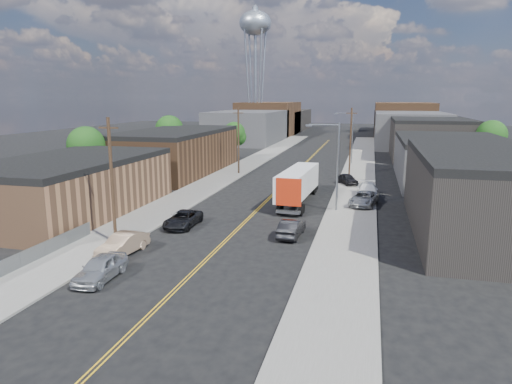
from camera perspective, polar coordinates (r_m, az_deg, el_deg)
The scene contains 34 objects.
ground at distance 82.47m, azimuth 6.25°, elevation 3.68°, with size 260.00×260.00×0.00m, color black.
centerline at distance 67.81m, azimuth 4.50°, elevation 1.98°, with size 0.32×120.00×0.01m, color gold.
sidewalk_left at distance 69.98m, azimuth -3.20°, elevation 2.36°, with size 5.00×140.00×0.15m, color slate.
sidewalk_right at distance 66.91m, azimuth 12.55°, elevation 1.66°, with size 5.00×140.00×0.15m, color slate.
warehouse_tan at distance 49.33m, azimuth -22.29°, elevation 0.75°, with size 12.00×22.00×5.60m.
warehouse_brown at distance 71.59m, azimuth -10.00°, elevation 5.02°, with size 12.00×26.00×6.60m.
industrial_right_a at distance 43.09m, azimuth 28.50°, elevation -0.26°, with size 14.00×22.00×7.10m.
industrial_right_b at distance 68.33m, azimuth 23.23°, elevation 3.72°, with size 14.00×24.00×6.10m.
industrial_right_c at distance 93.88m, azimuth 20.86°, elevation 6.29°, with size 14.00×22.00×7.60m.
skyline_left_a at distance 120.24m, azimuth -0.92°, elevation 8.17°, with size 16.00×30.00×8.00m, color #343437.
skyline_right_a at distance 116.51m, azimuth 18.62°, elevation 7.46°, with size 16.00×30.00×8.00m, color #343437.
skyline_left_b at distance 144.45m, azimuth 1.67°, elevation 9.16°, with size 16.00×26.00×10.00m, color #4E321F.
skyline_right_b at distance 141.35m, azimuth 17.90°, elevation 8.55°, with size 16.00×26.00×10.00m, color #4E321F.
skyline_left_c at distance 164.08m, azimuth 3.19°, elevation 8.93°, with size 16.00×40.00×7.00m, color black.
skyline_right_c at distance 161.37m, azimuth 17.43°, elevation 8.37°, with size 16.00×40.00×7.00m, color black.
water_tower at distance 136.39m, azimuth -0.09°, elevation 19.82°, with size 9.00×9.00×36.90m.
streetlight_near at distance 46.46m, azimuth 9.71°, elevation 4.00°, with size 3.39×0.25×9.00m.
streetlight_far at distance 81.23m, azimuth 11.69°, elevation 7.17°, with size 3.39×0.25×9.00m.
utility_pole_left_near at distance 36.97m, azimuth -17.56°, elevation 1.36°, with size 1.60×0.26×10.00m.
utility_pole_left_far at distance 68.97m, azimuth -2.21°, elevation 6.47°, with size 1.60×0.26×10.00m.
utility_pole_right at distance 69.27m, azimuth 11.73°, elevation 6.26°, with size 1.60×0.26×10.00m.
chainlink_fence at distance 34.95m, azimuth -27.39°, elevation -7.61°, with size 0.05×16.00×1.22m.
tree_left_near at distance 62.11m, azimuth -20.40°, elevation 5.20°, with size 4.85×4.76×7.91m.
tree_left_mid at distance 83.81m, azimuth -10.73°, elevation 7.44°, with size 5.10×5.04×8.37m.
tree_left_far at distance 86.88m, azimuth -2.71°, elevation 7.17°, with size 4.35×4.20×6.97m.
tree_right_far at distance 83.36m, azimuth 27.38°, elevation 6.11°, with size 4.85×4.76×7.91m.
semi_truck at distance 51.10m, azimuth 5.50°, elevation 1.24°, with size 3.16×14.81×3.84m.
car_left_a at distance 31.08m, azimuth -18.88°, elevation -8.97°, with size 1.86×4.63×1.58m, color #BBBFC1.
car_left_b at distance 35.42m, azimuth -16.32°, elevation -6.29°, with size 1.64×4.70×1.55m, color #9D8167.
car_left_c at distance 41.67m, azimuth -9.11°, elevation -3.36°, with size 2.33×5.05×1.40m, color black.
car_right_oncoming at distance 38.35m, azimuth 4.45°, elevation -4.50°, with size 1.59×4.55×1.50m, color black.
car_right_lot_a at distance 49.91m, azimuth 13.36°, elevation -0.81°, with size 2.43×5.27×1.46m, color #999C9E.
car_right_lot_b at distance 53.95m, azimuth 13.75°, elevation 0.18°, with size 2.26×5.55×1.61m, color white.
car_right_lot_c at distance 61.73m, azimuth 11.37°, elevation 1.61°, with size 1.63×4.06×1.38m, color black.
Camera 1 is at (11.05, -20.92, 11.44)m, focal length 32.00 mm.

